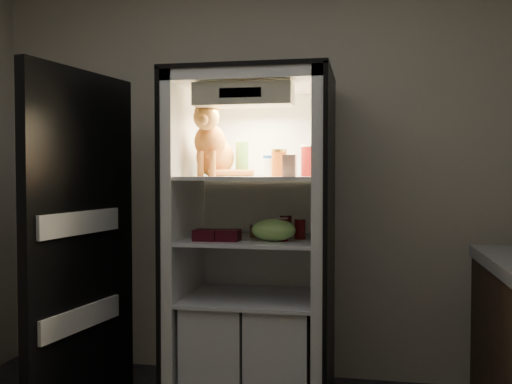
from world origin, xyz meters
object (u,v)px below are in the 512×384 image
salsa_jar (279,163)px  pepper_jar (310,160)px  parmesan_shaker (242,159)px  berry_box_left (206,235)px  grape_bag (274,230)px  soda_can_c (282,229)px  tabby_cat (213,148)px  refrigerator (254,262)px  soda_can_a (286,226)px  soda_can_b (300,229)px  condiment_jar (255,230)px  mayo_tub (270,166)px  berry_box_right (228,235)px  cream_carton (290,166)px

salsa_jar → pepper_jar: size_ratio=0.83×
parmesan_shaker → berry_box_left: 0.49m
grape_bag → soda_can_c: bearing=20.4°
tabby_cat → salsa_jar: size_ratio=2.83×
refrigerator → tabby_cat: 0.70m
soda_can_a → soda_can_b: 0.12m
pepper_jar → soda_can_b: bearing=-110.8°
pepper_jar → berry_box_left: bearing=-151.9°
pepper_jar → condiment_jar: (-0.31, -0.09, -0.40)m
mayo_tub → refrigerator: bearing=-158.0°
pepper_jar → soda_can_a: bearing=-163.3°
tabby_cat → soda_can_b: (0.50, 0.02, -0.45)m
refrigerator → berry_box_left: size_ratio=15.64×
refrigerator → tabby_cat: size_ratio=4.37×
parmesan_shaker → pepper_jar: bearing=11.5°
refrigerator → berry_box_right: refrigerator is taller
condiment_jar → grape_bag: 0.20m
parmesan_shaker → berry_box_right: size_ratio=1.62×
refrigerator → condiment_jar: size_ratio=23.49×
cream_carton → condiment_jar: (-0.23, 0.25, -0.37)m
soda_can_c → grape_bag: 0.05m
parmesan_shaker → mayo_tub: (0.16, 0.05, -0.04)m
soda_can_a → soda_can_c: 0.18m
pepper_jar → berry_box_right: bearing=-146.5°
refrigerator → parmesan_shaker: size_ratio=9.62×
parmesan_shaker → pepper_jar: parmesan_shaker is taller
refrigerator → grape_bag: bearing=-50.6°
tabby_cat → soda_can_b: bearing=3.1°
parmesan_shaker → berry_box_right: parmesan_shaker is taller
mayo_tub → parmesan_shaker: bearing=-162.4°
refrigerator → soda_can_b: 0.35m
grape_bag → pepper_jar: bearing=54.2°
refrigerator → soda_can_b: size_ratio=16.56×
cream_carton → soda_can_b: size_ratio=1.00×
soda_can_b → soda_can_a: bearing=139.9°
cream_carton → condiment_jar: bearing=132.9°
soda_can_c → berry_box_right: (-0.29, -0.05, -0.03)m
cream_carton → tabby_cat: bearing=157.1°
parmesan_shaker → soda_can_c: size_ratio=1.57×
mayo_tub → soda_can_c: mayo_tub is taller
salsa_jar → tabby_cat: bearing=-175.0°
berry_box_right → pepper_jar: bearing=33.5°
parmesan_shaker → soda_can_c: 0.48m
berry_box_right → soda_can_c: bearing=10.2°
salsa_jar → berry_box_right: size_ratio=1.26×
parmesan_shaker → berry_box_right: bearing=-99.7°
soda_can_a → mayo_tub: bearing=172.6°
tabby_cat → salsa_jar: bearing=5.7°
condiment_jar → parmesan_shaker: bearing=173.3°
soda_can_c → berry_box_left: 0.42m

